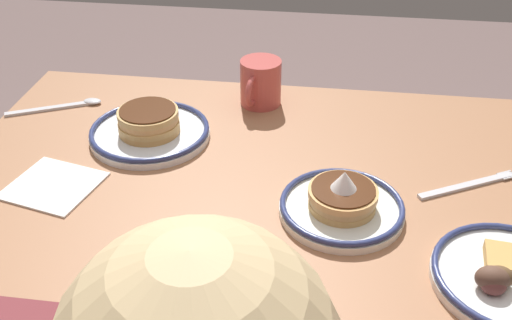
{
  "coord_description": "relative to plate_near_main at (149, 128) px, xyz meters",
  "views": [
    {
      "loc": [
        -0.07,
        0.89,
        1.38
      ],
      "look_at": [
        0.06,
        -0.02,
        0.77
      ],
      "focal_mm": 41.88,
      "sensor_mm": 36.0,
      "label": 1
    }
  ],
  "objects": [
    {
      "name": "fork_near",
      "position": [
        -0.62,
        0.09,
        -0.02
      ],
      "size": [
        0.19,
        0.11,
        0.01
      ],
      "color": "silver",
      "rests_on": "dining_table"
    },
    {
      "name": "paper_napkin",
      "position": [
        0.13,
        0.19,
        -0.02
      ],
      "size": [
        0.18,
        0.17,
        0.0
      ],
      "primitive_type": "cube",
      "rotation": [
        0.0,
        0.0,
        -0.23
      ],
      "color": "white",
      "rests_on": "dining_table"
    },
    {
      "name": "tea_spoon",
      "position": [
        0.22,
        -0.1,
        -0.02
      ],
      "size": [
        0.19,
        0.1,
        0.01
      ],
      "color": "silver",
      "rests_on": "dining_table"
    },
    {
      "name": "plate_center_pancakes",
      "position": [
        -0.64,
        0.33,
        -0.01
      ],
      "size": [
        0.23,
        0.23,
        0.05
      ],
      "color": "white",
      "rests_on": "dining_table"
    },
    {
      "name": "plate_near_main",
      "position": [
        0.0,
        0.0,
        0.0
      ],
      "size": [
        0.24,
        0.24,
        0.06
      ],
      "color": "white",
      "rests_on": "dining_table"
    },
    {
      "name": "dining_table",
      "position": [
        -0.29,
        0.12,
        -0.12
      ],
      "size": [
        1.26,
        0.79,
        0.74
      ],
      "color": "#A36E4B",
      "rests_on": "ground_plane"
    },
    {
      "name": "plate_far_companion",
      "position": [
        -0.39,
        0.2,
        -0.0
      ],
      "size": [
        0.21,
        0.21,
        0.09
      ],
      "color": "white",
      "rests_on": "dining_table"
    },
    {
      "name": "coffee_mug",
      "position": [
        -0.2,
        -0.18,
        0.03
      ],
      "size": [
        0.09,
        0.12,
        0.1
      ],
      "color": "#BF4C47",
      "rests_on": "dining_table"
    }
  ]
}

